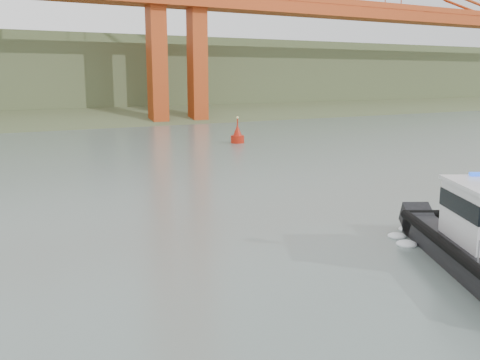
% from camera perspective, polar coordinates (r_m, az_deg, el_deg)
% --- Properties ---
extents(ground, '(400.00, 400.00, 0.00)m').
position_cam_1_polar(ground, '(26.68, 13.08, -8.36)').
color(ground, '#52625D').
rests_on(ground, ground).
extents(headlands, '(500.00, 105.36, 27.12)m').
position_cam_1_polar(headlands, '(144.97, -22.79, 9.56)').
color(headlands, '#43512E').
rests_on(headlands, ground).
extents(nav_buoy, '(1.77, 1.77, 3.69)m').
position_cam_1_polar(nav_buoy, '(70.71, -0.27, 4.76)').
color(nav_buoy, '#A61B0B').
rests_on(nav_buoy, ground).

